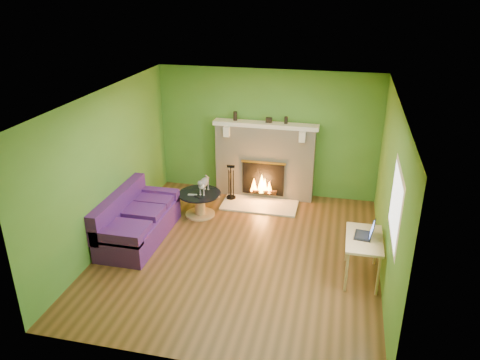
{
  "coord_description": "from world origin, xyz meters",
  "views": [
    {
      "loc": [
        1.5,
        -6.51,
        4.18
      ],
      "look_at": [
        -0.08,
        0.4,
        1.13
      ],
      "focal_mm": 35.0,
      "sensor_mm": 36.0,
      "label": 1
    }
  ],
  "objects_px": {
    "sofa": "(136,221)",
    "coffee_table": "(200,202)",
    "desk": "(364,243)",
    "cat": "(204,184)"
  },
  "relations": [
    {
      "from": "coffee_table",
      "to": "desk",
      "type": "distance_m",
      "value": 3.33
    },
    {
      "from": "sofa",
      "to": "coffee_table",
      "type": "relative_size",
      "value": 2.29
    },
    {
      "from": "sofa",
      "to": "coffee_table",
      "type": "xyz_separation_m",
      "value": [
        0.82,
        1.08,
        -0.06
      ]
    },
    {
      "from": "cat",
      "to": "coffee_table",
      "type": "bearing_deg",
      "value": -146.95
    },
    {
      "from": "coffee_table",
      "to": "cat",
      "type": "distance_m",
      "value": 0.37
    },
    {
      "from": "coffee_table",
      "to": "desk",
      "type": "height_order",
      "value": "desk"
    },
    {
      "from": "desk",
      "to": "cat",
      "type": "height_order",
      "value": "cat"
    },
    {
      "from": "sofa",
      "to": "coffee_table",
      "type": "bearing_deg",
      "value": 52.91
    },
    {
      "from": "cat",
      "to": "sofa",
      "type": "bearing_deg",
      "value": -127.39
    },
    {
      "from": "coffee_table",
      "to": "desk",
      "type": "bearing_deg",
      "value": -25.25
    }
  ]
}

